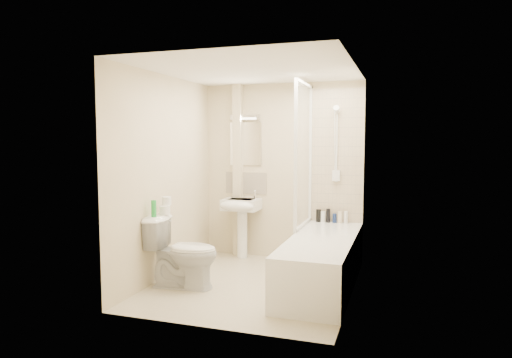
% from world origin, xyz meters
% --- Properties ---
extents(floor, '(2.50, 2.50, 0.00)m').
position_xyz_m(floor, '(0.00, 0.00, 0.00)').
color(floor, beige).
rests_on(floor, ground).
extents(wall_back, '(2.20, 0.02, 2.40)m').
position_xyz_m(wall_back, '(0.00, 1.25, 1.20)').
color(wall_back, beige).
rests_on(wall_back, ground).
extents(wall_left, '(0.02, 2.50, 2.40)m').
position_xyz_m(wall_left, '(-1.10, 0.00, 1.20)').
color(wall_left, beige).
rests_on(wall_left, ground).
extents(wall_right, '(0.02, 2.50, 2.40)m').
position_xyz_m(wall_right, '(1.10, 0.00, 1.20)').
color(wall_right, beige).
rests_on(wall_right, ground).
extents(ceiling, '(2.20, 2.50, 0.02)m').
position_xyz_m(ceiling, '(0.00, 0.00, 2.40)').
color(ceiling, white).
rests_on(ceiling, wall_back).
extents(tile_back, '(0.70, 0.01, 1.75)m').
position_xyz_m(tile_back, '(0.75, 1.24, 1.42)').
color(tile_back, beige).
rests_on(tile_back, wall_back).
extents(tile_right, '(0.01, 2.10, 1.75)m').
position_xyz_m(tile_right, '(1.09, 0.20, 1.42)').
color(tile_right, beige).
rests_on(tile_right, wall_right).
extents(pipe_boxing, '(0.12, 0.12, 2.40)m').
position_xyz_m(pipe_boxing, '(-0.62, 1.19, 1.20)').
color(pipe_boxing, beige).
rests_on(pipe_boxing, ground).
extents(splashback, '(0.60, 0.02, 0.30)m').
position_xyz_m(splashback, '(-0.52, 1.24, 1.03)').
color(splashback, beige).
rests_on(splashback, wall_back).
extents(mirror, '(0.46, 0.01, 0.60)m').
position_xyz_m(mirror, '(-0.52, 1.24, 1.58)').
color(mirror, white).
rests_on(mirror, wall_back).
extents(strip_light, '(0.42, 0.07, 0.07)m').
position_xyz_m(strip_light, '(-0.52, 1.22, 1.95)').
color(strip_light, silver).
rests_on(strip_light, wall_back).
extents(bathtub, '(0.70, 2.10, 0.55)m').
position_xyz_m(bathtub, '(0.75, 0.20, 0.29)').
color(bathtub, white).
rests_on(bathtub, ground).
extents(shower_screen, '(0.04, 0.92, 1.80)m').
position_xyz_m(shower_screen, '(0.40, 0.80, 1.45)').
color(shower_screen, white).
rests_on(shower_screen, bathtub).
extents(shower_fixture, '(0.10, 0.16, 0.99)m').
position_xyz_m(shower_fixture, '(0.75, 1.19, 1.55)').
color(shower_fixture, white).
rests_on(shower_fixture, wall_back).
extents(pedestal_sink, '(0.49, 0.46, 0.94)m').
position_xyz_m(pedestal_sink, '(-0.52, 1.01, 0.66)').
color(pedestal_sink, white).
rests_on(pedestal_sink, ground).
extents(bottle_black_a, '(0.07, 0.07, 0.17)m').
position_xyz_m(bottle_black_a, '(0.53, 1.16, 0.63)').
color(bottle_black_a, black).
rests_on(bottle_black_a, bathtub).
extents(bottle_white_a, '(0.06, 0.06, 0.14)m').
position_xyz_m(bottle_white_a, '(0.59, 1.16, 0.62)').
color(bottle_white_a, white).
rests_on(bottle_white_a, bathtub).
extents(bottle_black_b, '(0.05, 0.05, 0.18)m').
position_xyz_m(bottle_black_b, '(0.66, 1.16, 0.64)').
color(bottle_black_b, black).
rests_on(bottle_black_b, bathtub).
extents(bottle_blue, '(0.05, 0.05, 0.12)m').
position_xyz_m(bottle_blue, '(0.74, 1.16, 0.61)').
color(bottle_blue, navy).
rests_on(bottle_blue, bathtub).
extents(bottle_cream, '(0.06, 0.06, 0.15)m').
position_xyz_m(bottle_cream, '(0.82, 1.16, 0.62)').
color(bottle_cream, beige).
rests_on(bottle_cream, bathtub).
extents(bottle_white_b, '(0.05, 0.05, 0.16)m').
position_xyz_m(bottle_white_b, '(0.89, 1.16, 0.63)').
color(bottle_white_b, white).
rests_on(bottle_white_b, bathtub).
extents(toilet, '(0.59, 0.86, 0.79)m').
position_xyz_m(toilet, '(-0.72, -0.31, 0.40)').
color(toilet, white).
rests_on(toilet, ground).
extents(toilet_roll_lower, '(0.12, 0.12, 0.10)m').
position_xyz_m(toilet_roll_lower, '(-0.97, -0.26, 0.84)').
color(toilet_roll_lower, white).
rests_on(toilet_roll_lower, toilet).
extents(toilet_roll_upper, '(0.10, 0.10, 0.10)m').
position_xyz_m(toilet_roll_upper, '(-0.98, -0.20, 0.94)').
color(toilet_roll_upper, white).
rests_on(toilet_roll_upper, toilet_roll_lower).
extents(green_bottle, '(0.06, 0.06, 0.18)m').
position_xyz_m(green_bottle, '(-1.01, -0.43, 0.89)').
color(green_bottle, green).
rests_on(green_bottle, toilet).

